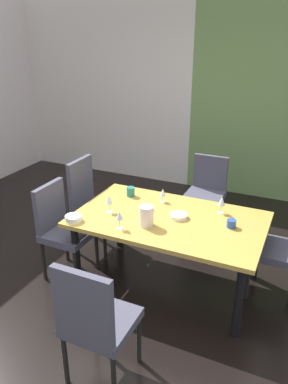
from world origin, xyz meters
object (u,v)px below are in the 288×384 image
Objects in this scene: dining_table at (169,225)px; serving_bowl_left at (73,218)px; wine_glass_north at (163,193)px; serving_bowl_near_shelf at (179,216)px; chair_left_near at (62,226)px; wine_glass_right at (222,201)px; wine_glass_west at (119,216)px; cup_east at (231,224)px; chair_head_near at (95,319)px; chair_head_far at (207,189)px; pitcher_near_window at (147,216)px; chair_left_far at (91,202)px; chair_right_far at (288,242)px; wine_glass_rear at (109,200)px; cup_corner at (131,192)px.

serving_bowl_left reaches higher than dining_table.
wine_glass_north reaches higher than serving_bowl_near_shelf.
chair_left_near reaches higher than wine_glass_north.
chair_left_near is at bearing -158.46° from wine_glass_right.
wine_glass_north is at bearing 135.41° from serving_bowl_near_shelf.
wine_glass_west reaches higher than cup_east.
chair_head_near is 2.52m from chair_head_far.
chair_head_near is 1.08m from pitcher_near_window.
pitcher_near_window is (-0.10, 1.04, 0.26)m from chair_head_near.
chair_left_far is at bearing 111.39° from serving_bowl_left.
chair_left_far is 1.46m from wine_glass_right.
serving_bowl_near_shelf is (-0.32, -0.26, -0.10)m from wine_glass_right.
dining_table is 1.26m from chair_head_far.
cup_east is at bearing 114.72° from chair_head_far.
wine_glass_west is (-1.34, -0.65, 0.27)m from chair_right_far.
chair_head_near is 7.02× the size of wine_glass_north.
chair_left_near is at bearing 149.78° from serving_bowl_left.
dining_table is 1.27m from chair_head_near.
wine_glass_rear is (-0.53, 1.13, 0.29)m from chair_head_near.
cup_corner is at bearing 73.36° from serving_bowl_left.
wine_glass_west is at bearing -45.08° from wine_glass_rear.
chair_head_near reaches higher than wine_glass_north.
chair_left_near is at bearing -130.43° from cup_corner.
cup_east is (0.55, -1.20, 0.23)m from chair_head_far.
wine_glass_west is at bearing 78.98° from chair_head_far.
chair_head_far is 5.38× the size of wine_glass_rear.
chair_head_near is (-0.03, -1.26, -0.09)m from dining_table.
chair_head_near reaches higher than serving_bowl_near_shelf.
chair_head_far is 6.02× the size of serving_bowl_left.
chair_left_near is 0.91× the size of chair_right_far.
chair_head_near is 1.64m from wine_glass_right.
cup_east is (0.48, 0.02, 0.02)m from serving_bowl_near_shelf.
wine_glass_rear is at bearing 134.92° from wine_glass_west.
wine_glass_north is 1.46× the size of cup_corner.
pitcher_near_window is (-1.16, -0.49, 0.24)m from chair_right_far.
chair_left_near is 2.12m from chair_right_far.
cup_east is at bearing 82.26° from chair_left_far.
dining_table is 9.33× the size of pitcher_near_window.
serving_bowl_near_shelf is (0.11, 1.30, 0.19)m from chair_head_near.
chair_head_near is 1.04× the size of chair_left_near.
chair_right_far reaches higher than wine_glass_right.
wine_glass_north is at bearing 162.11° from cup_east.
dining_table is 0.13m from serving_bowl_near_shelf.
chair_right_far is at bearing 24.57° from cup_east.
serving_bowl_left is at bearing -150.60° from dining_table.
chair_left_near is 0.37m from serving_bowl_left.
pitcher_near_window reaches higher than serving_bowl_near_shelf.
wine_glass_right is 1.77× the size of cup_corner.
chair_head_near is at bearing -84.48° from pitcher_near_window.
pitcher_near_window is at bearing -11.48° from wine_glass_rear.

